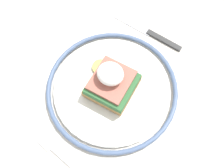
# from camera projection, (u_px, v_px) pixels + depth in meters

# --- Properties ---
(ground_plane) EXTENTS (6.00, 6.00, 0.00)m
(ground_plane) POSITION_uv_depth(u_px,v_px,m) (114.00, 160.00, 1.28)
(ground_plane) COLOR gray
(dining_table) EXTENTS (1.03, 0.89, 0.75)m
(dining_table) POSITION_uv_depth(u_px,v_px,m) (116.00, 121.00, 0.69)
(dining_table) COLOR beige
(dining_table) RESTS_ON ground_plane
(plate) EXTENTS (0.28, 0.28, 0.02)m
(plate) POSITION_uv_depth(u_px,v_px,m) (112.00, 89.00, 0.60)
(plate) COLOR silver
(plate) RESTS_ON dining_table
(sandwich) EXTENTS (0.10, 0.11, 0.08)m
(sandwich) POSITION_uv_depth(u_px,v_px,m) (112.00, 82.00, 0.57)
(sandwich) COLOR #9E703D
(sandwich) RESTS_ON plate
(fork) EXTENTS (0.04, 0.16, 0.00)m
(fork) POSITION_uv_depth(u_px,v_px,m) (65.00, 159.00, 0.55)
(fork) COLOR silver
(fork) RESTS_ON dining_table
(knife) EXTENTS (0.03, 0.18, 0.01)m
(knife) POSITION_uv_depth(u_px,v_px,m) (152.00, 34.00, 0.66)
(knife) COLOR #2D2D2D
(knife) RESTS_ON dining_table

